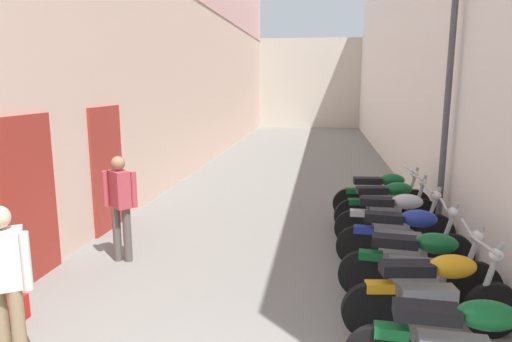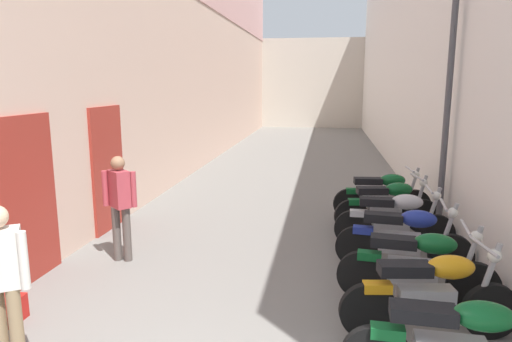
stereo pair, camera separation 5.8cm
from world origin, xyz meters
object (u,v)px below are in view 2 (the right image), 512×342
Objects in this scene: motorcycle_third at (418,265)px; pedestrian_mid_alley at (120,201)px; motorcycle_fourth at (404,237)px; motorcycle_sixth at (388,205)px; pedestrian_by_doorway at (3,278)px; plastic_crate at (1,309)px; motorcycle_second at (432,293)px; motorcycle_fifth at (395,219)px; motorcycle_seventh at (383,194)px; street_lamp at (445,68)px.

pedestrian_mid_alley is (-4.05, 0.79, 0.42)m from motorcycle_third.
motorcycle_fourth is 4.07m from pedestrian_mid_alley.
motorcycle_third is 2.71m from motorcycle_sixth.
pedestrian_by_doorway and pedestrian_mid_alley have the same top height.
motorcycle_fourth is at bearing 24.34° from plastic_crate.
motorcycle_fourth is at bearing 90.00° from motorcycle_second.
pedestrian_mid_alley is (-4.05, -1.10, 0.42)m from motorcycle_fifth.
motorcycle_fourth is 1.00× the size of motorcycle_fifth.
motorcycle_fifth is 1.18× the size of pedestrian_by_doorway.
motorcycle_sixth is 0.78m from motorcycle_seventh.
motorcycle_sixth is 0.38× the size of street_lamp.
motorcycle_second is 4.62m from plastic_crate.
motorcycle_fifth and motorcycle_sixth have the same top height.
motorcycle_third is 0.99m from motorcycle_fourth.
pedestrian_by_doorway is 6.58m from street_lamp.
plastic_crate is at bearing -146.42° from street_lamp.
motorcycle_second and motorcycle_fourth have the same top height.
motorcycle_sixth is 5.97m from plastic_crate.
plastic_crate is 6.90m from street_lamp.
motorcycle_second and motorcycle_sixth have the same top height.
motorcycle_fifth is at bearing 90.00° from motorcycle_fourth.
motorcycle_second is 3.44m from motorcycle_sixth.
motorcycle_second is at bearing -90.00° from motorcycle_third.
pedestrian_mid_alley is at bearing -177.19° from motorcycle_fourth.
motorcycle_sixth is at bearing 90.00° from motorcycle_second.
pedestrian_by_doorway is 3.57× the size of plastic_crate.
pedestrian_by_doorway is (-3.88, -5.38, 0.42)m from motorcycle_seventh.
pedestrian_by_doorway reaches higher than motorcycle_fourth.
motorcycle_second and motorcycle_seventh have the same top height.
motorcycle_second is 4.07m from pedestrian_by_doorway.
motorcycle_second is 0.99× the size of motorcycle_fifth.
motorcycle_third and motorcycle_seventh have the same top height.
motorcycle_third is 0.38× the size of street_lamp.
motorcycle_second is at bearing -90.00° from motorcycle_fifth.
street_lamp reaches higher than pedestrian_mid_alley.
motorcycle_second is 0.38× the size of street_lamp.
motorcycle_second is 1.00× the size of motorcycle_seventh.
street_lamp is (0.70, 2.42, 2.33)m from motorcycle_third.
motorcycle_second is 0.73m from motorcycle_third.
motorcycle_fourth is 2.50m from motorcycle_seventh.
motorcycle_second is 2.61m from motorcycle_fifth.
motorcycle_third and motorcycle_fourth have the same top height.
motorcycle_sixth is at bearing 49.83° from pedestrian_by_doorway.
motorcycle_fifth is at bearing 32.93° from plastic_crate.
pedestrian_mid_alley reaches higher than motorcycle_seventh.
motorcycle_second is 3.98m from street_lamp.
pedestrian_by_doorway is 2.68m from pedestrian_mid_alley.
motorcycle_sixth is at bearing -90.01° from motorcycle_seventh.
street_lamp is at bearing 43.26° from pedestrian_by_doorway.
motorcycle_third is 4.74m from plastic_crate.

